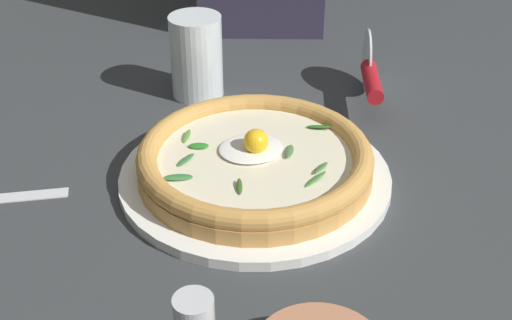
{
  "coord_description": "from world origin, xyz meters",
  "views": [
    {
      "loc": [
        0.16,
        0.64,
        0.46
      ],
      "look_at": [
        -0.03,
        0.0,
        0.03
      ],
      "focal_mm": 49.13,
      "sensor_mm": 36.0,
      "label": 1
    }
  ],
  "objects": [
    {
      "name": "ground_plane",
      "position": [
        0.0,
        0.0,
        -0.01
      ],
      "size": [
        2.4,
        2.4,
        0.03
      ],
      "primitive_type": "cube",
      "color": "#35393C",
      "rests_on": "ground"
    },
    {
      "name": "pizza_plate",
      "position": [
        -0.03,
        0.0,
        0.01
      ],
      "size": [
        0.31,
        0.31,
        0.01
      ],
      "primitive_type": "cylinder",
      "color": "white",
      "rests_on": "ground"
    },
    {
      "name": "pizza",
      "position": [
        -0.03,
        0.0,
        0.03
      ],
      "size": [
        0.27,
        0.27,
        0.05
      ],
      "color": "tan",
      "rests_on": "pizza_plate"
    },
    {
      "name": "pizza_cutter",
      "position": [
        -0.24,
        -0.14,
        0.04
      ],
      "size": [
        0.06,
        0.15,
        0.09
      ],
      "color": "silver",
      "rests_on": "ground"
    },
    {
      "name": "drinking_glass",
      "position": [
        -0.02,
        -0.24,
        0.05
      ],
      "size": [
        0.07,
        0.07,
        0.12
      ],
      "color": "silver",
      "rests_on": "ground"
    }
  ]
}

